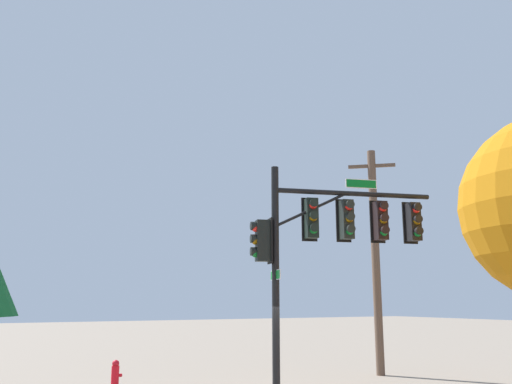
# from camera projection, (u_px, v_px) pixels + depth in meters

# --- Properties ---
(signal_pole_assembly) EXTENTS (5.15, 1.93, 6.27)m
(signal_pole_assembly) POSITION_uv_depth(u_px,v_px,m) (331.00, 235.00, 14.76)
(signal_pole_assembly) COLOR black
(signal_pole_assembly) RESTS_ON ground_plane
(utility_pole) EXTENTS (1.45, 1.26, 8.42)m
(utility_pole) POSITION_uv_depth(u_px,v_px,m) (376.00, 256.00, 20.26)
(utility_pole) COLOR brown
(utility_pole) RESTS_ON ground_plane
(fire_hydrant) EXTENTS (0.33, 0.24, 0.83)m
(fire_hydrant) POSITION_uv_depth(u_px,v_px,m) (115.00, 374.00, 16.74)
(fire_hydrant) COLOR red
(fire_hydrant) RESTS_ON ground_plane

